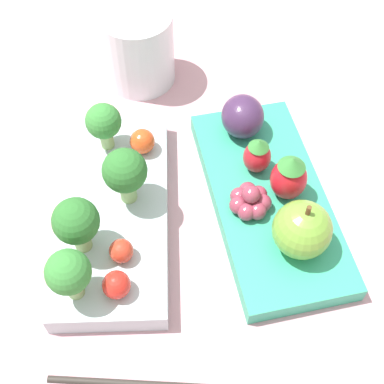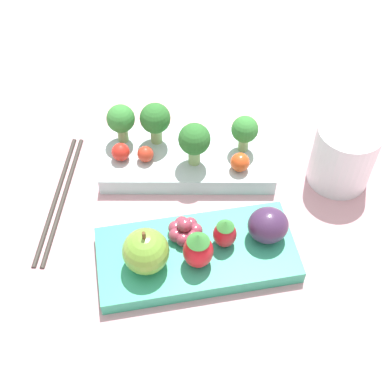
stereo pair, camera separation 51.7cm
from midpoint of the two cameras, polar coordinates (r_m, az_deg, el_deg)
name	(u,v)px [view 1 (the left image)]	position (r m, az deg, el deg)	size (l,w,h in m)	color
ground_plane	(191,212)	(0.55, -23.43, -18.05)	(4.00, 4.00, 0.00)	#C6939E
bento_box_savoury	(114,214)	(0.57, -31.25, -17.55)	(0.23, 0.12, 0.02)	silver
bento_box_fruit	(268,198)	(0.52, -15.51, -17.49)	(0.24, 0.13, 0.02)	#33A87F
broccoli_floret_0	(76,222)	(0.53, -37.28, -19.35)	(0.04, 0.04, 0.06)	#93B770
broccoli_floret_1	(125,172)	(0.52, -31.92, -14.77)	(0.04, 0.04, 0.06)	#93B770
broccoli_floret_2	(104,123)	(0.56, -31.92, -8.59)	(0.03, 0.03, 0.05)	#93B770
broccoli_floret_3	(69,273)	(0.53, -39.06, -23.96)	(0.04, 0.04, 0.06)	#93B770
cherry_tomato_0	(121,251)	(0.53, -32.86, -22.17)	(0.02, 0.02, 0.02)	red
cherry_tomato_1	(142,141)	(0.55, -27.92, -10.37)	(0.02, 0.02, 0.02)	#DB4C1E
cherry_tomato_2	(116,285)	(0.53, -34.27, -25.40)	(0.02, 0.02, 0.02)	red
apple	(302,230)	(0.46, -15.09, -23.05)	(0.05, 0.05, 0.06)	#70A838
strawberry_0	(288,175)	(0.48, -14.61, -16.11)	(0.03, 0.03, 0.05)	red
strawberry_1	(257,155)	(0.50, -17.02, -13.16)	(0.03, 0.03, 0.04)	red
plum	(243,116)	(0.52, -17.35, -8.03)	(0.05, 0.04, 0.04)	#42284C
grape_cluster	(250,201)	(0.50, -18.70, -18.41)	(0.04, 0.04, 0.03)	#93384C
drinking_cup	(138,48)	(0.61, -25.78, 1.06)	(0.08, 0.08, 0.09)	silver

